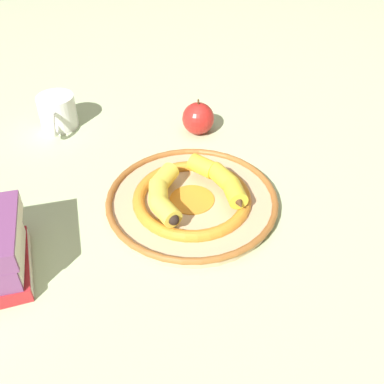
{
  "coord_description": "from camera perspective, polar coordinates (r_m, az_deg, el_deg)",
  "views": [
    {
      "loc": [
        -0.09,
        -0.61,
        0.58
      ],
      "look_at": [
        -0.03,
        0.04,
        0.04
      ],
      "focal_mm": 42.0,
      "sensor_mm": 36.0,
      "label": 1
    }
  ],
  "objects": [
    {
      "name": "banana_b",
      "position": [
        0.83,
        -3.76,
        -0.07
      ],
      "size": [
        0.07,
        0.17,
        0.04
      ],
      "rotation": [
        0.0,
        0.0,
        4.69
      ],
      "color": "yellow",
      "rests_on": "decorative_bowl"
    },
    {
      "name": "coffee_mug",
      "position": [
        1.14,
        -16.73,
        9.74
      ],
      "size": [
        0.09,
        0.13,
        0.08
      ],
      "rotation": [
        0.0,
        0.0,
        4.74
      ],
      "color": "white",
      "rests_on": "ground_plane"
    },
    {
      "name": "ground_plane",
      "position": [
        0.85,
        2.07,
        -3.4
      ],
      "size": [
        2.8,
        2.8,
        0.0
      ],
      "primitive_type": "plane",
      "color": "#B2C693"
    },
    {
      "name": "apple",
      "position": [
        1.07,
        0.79,
        9.32
      ],
      "size": [
        0.08,
        0.08,
        0.09
      ],
      "color": "red",
      "rests_on": "ground_plane"
    },
    {
      "name": "banana_a",
      "position": [
        0.86,
        3.83,
        1.61
      ],
      "size": [
        0.1,
        0.16,
        0.04
      ],
      "rotation": [
        0.0,
        0.0,
        2.04
      ],
      "color": "yellow",
      "rests_on": "decorative_bowl"
    },
    {
      "name": "decorative_bowl",
      "position": [
        0.87,
        0.0,
        -1.05
      ],
      "size": [
        0.33,
        0.33,
        0.03
      ],
      "color": "tan",
      "rests_on": "ground_plane"
    }
  ]
}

